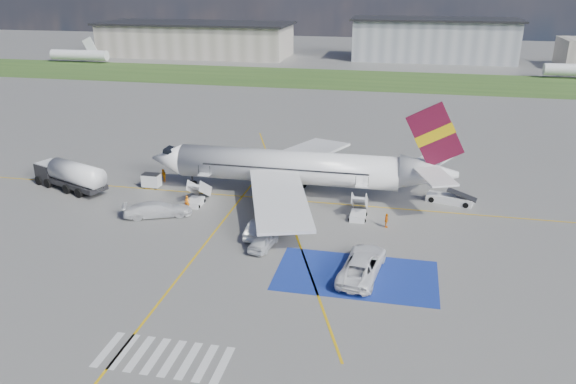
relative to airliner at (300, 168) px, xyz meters
name	(u,v)px	position (x,y,z in m)	size (l,w,h in m)	color
ground	(257,245)	(-1.51, -14.00, -3.39)	(400.00, 400.00, 0.00)	#60605E
grass_strip	(354,80)	(-1.51, 81.00, -3.39)	(400.00, 30.00, 0.01)	#2D4C1E
taxiway_line_main	(284,200)	(-1.51, -2.00, -3.39)	(120.00, 0.20, 0.01)	gold
taxiway_line_cross	(167,292)	(-6.51, -24.00, -3.39)	(0.20, 60.00, 0.01)	gold
taxiway_line_diag	(284,200)	(-1.51, -2.00, -3.39)	(0.20, 60.00, 0.01)	gold
staging_box	(356,275)	(8.49, -18.00, -3.39)	(14.00, 8.00, 0.01)	navy
crosswalk	(164,357)	(-3.31, -32.00, -3.39)	(9.00, 4.00, 0.01)	silver
terminal_west	(196,40)	(-56.51, 116.00, 1.61)	(60.00, 22.00, 10.00)	gray
terminal_centre	(433,40)	(18.49, 121.00, 2.61)	(48.00, 18.00, 12.00)	gray
airliner	(300,168)	(0.00, 0.00, 0.00)	(36.81, 32.95, 11.92)	silver
airstairs_fwd	(196,199)	(-11.01, -5.30, -2.77)	(1.90, 5.20, 3.60)	silver
airstairs_aft	(358,212)	(7.49, -5.30, -2.77)	(1.90, 5.20, 3.60)	silver
fuel_tanker	(71,178)	(-27.57, -4.00, -1.88)	(10.82, 6.49, 3.61)	black
gpu_cart	(151,181)	(-18.29, -1.40, -2.59)	(2.17, 1.42, 1.79)	silver
belt_loader	(450,199)	(17.44, 1.08, -2.98)	(5.73, 3.10, 1.65)	silver
car_silver_a	(263,241)	(-0.72, -14.55, -2.64)	(1.79, 4.45, 1.52)	silver
car_silver_b	(260,228)	(-1.74, -11.94, -2.56)	(1.77, 5.08, 1.67)	silver
van_white_a	(362,261)	(8.96, -17.56, -2.16)	(3.03, 6.57, 2.46)	white
van_white_b	(157,207)	(-13.82, -9.52, -2.32)	(2.23, 5.48, 2.15)	silver
crew_fwd	(187,202)	(-11.41, -6.98, -2.59)	(0.58, 0.38, 1.60)	orange
crew_nose	(163,176)	(-17.64, 0.72, -2.54)	(0.83, 0.64, 1.70)	orange
crew_aft	(386,220)	(10.56, -7.29, -2.62)	(0.90, 0.38, 1.54)	orange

